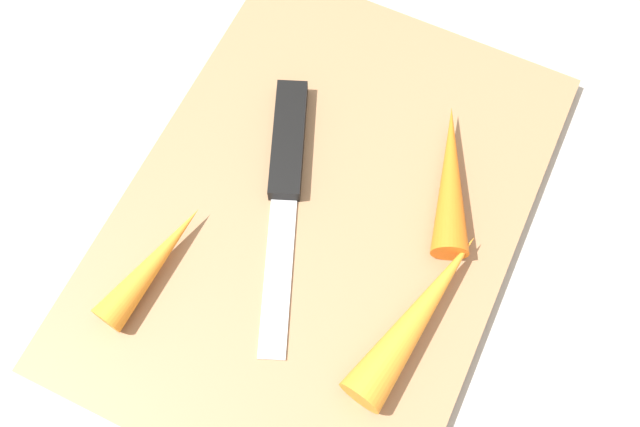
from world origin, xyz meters
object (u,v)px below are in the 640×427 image
(knife, at_px, (287,157))
(carrot_medium, at_px, (451,178))
(carrot_shortest, at_px, (153,264))
(cutting_board, at_px, (320,217))
(carrot_longest, at_px, (419,315))

(knife, height_order, carrot_medium, carrot_medium)
(carrot_medium, distance_m, carrot_shortest, 0.21)
(knife, relative_size, carrot_shortest, 2.05)
(cutting_board, relative_size, carrot_shortest, 3.82)
(carrot_longest, distance_m, carrot_shortest, 0.17)
(cutting_board, xyz_separation_m, carrot_longest, (0.04, 0.09, 0.02))
(carrot_medium, relative_size, carrot_longest, 0.85)
(cutting_board, distance_m, carrot_longest, 0.10)
(carrot_medium, relative_size, carrot_shortest, 1.17)
(cutting_board, xyz_separation_m, knife, (-0.03, -0.04, 0.01))
(knife, xyz_separation_m, carrot_longest, (0.07, 0.13, 0.01))
(cutting_board, xyz_separation_m, carrot_shortest, (0.08, -0.08, 0.02))
(cutting_board, relative_size, carrot_longest, 2.77)
(carrot_medium, xyz_separation_m, carrot_shortest, (0.14, -0.15, -0.00))
(carrot_longest, height_order, carrot_shortest, carrot_longest)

